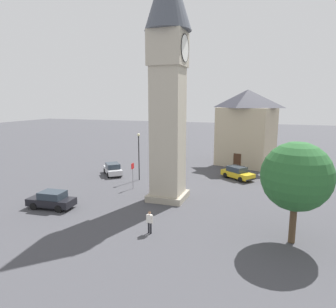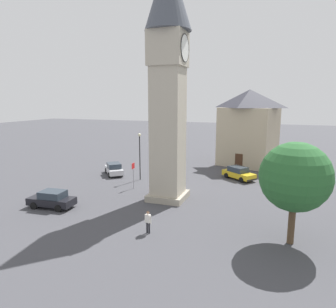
{
  "view_description": "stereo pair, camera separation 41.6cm",
  "coord_description": "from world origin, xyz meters",
  "px_view_note": "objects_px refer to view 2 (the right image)",
  "views": [
    {
      "loc": [
        -26.17,
        -9.11,
        9.45
      ],
      "look_at": [
        0.0,
        0.0,
        4.43
      ],
      "focal_mm": 31.87,
      "sensor_mm": 36.0,
      "label": 1
    },
    {
      "loc": [
        -26.03,
        -9.51,
        9.45
      ],
      "look_at": [
        0.0,
        0.0,
        4.43
      ],
      "focal_mm": 31.87,
      "sensor_mm": 36.0,
      "label": 2
    }
  ],
  "objects_px": {
    "clock_tower": "(168,60)",
    "car_silver_kerb": "(239,173)",
    "pedestrian": "(148,220)",
    "lamp_post": "(140,149)",
    "road_sign": "(133,171)",
    "car_blue_kerb": "(114,169)",
    "tree": "(295,177)",
    "building_terrace_right": "(248,127)",
    "car_red_corner": "(52,199)"
  },
  "relations": [
    {
      "from": "car_blue_kerb",
      "to": "building_terrace_right",
      "type": "relative_size",
      "value": 0.39
    },
    {
      "from": "pedestrian",
      "to": "car_blue_kerb",
      "type": "bearing_deg",
      "value": 37.9
    },
    {
      "from": "clock_tower",
      "to": "lamp_post",
      "type": "bearing_deg",
      "value": 45.43
    },
    {
      "from": "lamp_post",
      "to": "car_silver_kerb",
      "type": "bearing_deg",
      "value": -68.91
    },
    {
      "from": "clock_tower",
      "to": "pedestrian",
      "type": "xyz_separation_m",
      "value": [
        -7.63,
        -1.27,
        -11.96
      ]
    },
    {
      "from": "building_terrace_right",
      "to": "lamp_post",
      "type": "relative_size",
      "value": 1.95
    },
    {
      "from": "clock_tower",
      "to": "car_silver_kerb",
      "type": "height_order",
      "value": "clock_tower"
    },
    {
      "from": "building_terrace_right",
      "to": "car_blue_kerb",
      "type": "bearing_deg",
      "value": 126.99
    },
    {
      "from": "car_silver_kerb",
      "to": "tree",
      "type": "height_order",
      "value": "tree"
    },
    {
      "from": "pedestrian",
      "to": "road_sign",
      "type": "height_order",
      "value": "road_sign"
    },
    {
      "from": "tree",
      "to": "lamp_post",
      "type": "distance_m",
      "value": 19.9
    },
    {
      "from": "car_blue_kerb",
      "to": "road_sign",
      "type": "bearing_deg",
      "value": -132.27
    },
    {
      "from": "car_silver_kerb",
      "to": "car_red_corner",
      "type": "height_order",
      "value": "same"
    },
    {
      "from": "building_terrace_right",
      "to": "lamp_post",
      "type": "distance_m",
      "value": 17.13
    },
    {
      "from": "car_blue_kerb",
      "to": "building_terrace_right",
      "type": "xyz_separation_m",
      "value": [
        11.67,
        -15.49,
        4.8
      ]
    },
    {
      "from": "clock_tower",
      "to": "car_silver_kerb",
      "type": "bearing_deg",
      "value": -29.46
    },
    {
      "from": "car_silver_kerb",
      "to": "pedestrian",
      "type": "height_order",
      "value": "pedestrian"
    },
    {
      "from": "car_red_corner",
      "to": "tree",
      "type": "height_order",
      "value": "tree"
    },
    {
      "from": "car_blue_kerb",
      "to": "car_red_corner",
      "type": "xyz_separation_m",
      "value": [
        -12.37,
        -0.91,
        0.0
      ]
    },
    {
      "from": "clock_tower",
      "to": "car_red_corner",
      "type": "distance_m",
      "value": 16.18
    },
    {
      "from": "car_silver_kerb",
      "to": "lamp_post",
      "type": "bearing_deg",
      "value": 111.09
    },
    {
      "from": "clock_tower",
      "to": "road_sign",
      "type": "height_order",
      "value": "clock_tower"
    },
    {
      "from": "car_silver_kerb",
      "to": "tree",
      "type": "bearing_deg",
      "value": -161.13
    },
    {
      "from": "car_red_corner",
      "to": "road_sign",
      "type": "bearing_deg",
      "value": -28.68
    },
    {
      "from": "tree",
      "to": "lamp_post",
      "type": "height_order",
      "value": "tree"
    },
    {
      "from": "car_red_corner",
      "to": "road_sign",
      "type": "xyz_separation_m",
      "value": [
        7.71,
        -4.22,
        1.14
      ]
    },
    {
      "from": "tree",
      "to": "car_red_corner",
      "type": "bearing_deg",
      "value": 90.05
    },
    {
      "from": "pedestrian",
      "to": "road_sign",
      "type": "xyz_separation_m",
      "value": [
        9.58,
        5.96,
        0.89
      ]
    },
    {
      "from": "pedestrian",
      "to": "clock_tower",
      "type": "bearing_deg",
      "value": 9.42
    },
    {
      "from": "tree",
      "to": "car_silver_kerb",
      "type": "bearing_deg",
      "value": 18.87
    },
    {
      "from": "pedestrian",
      "to": "building_terrace_right",
      "type": "xyz_separation_m",
      "value": [
        25.91,
        -4.4,
        4.55
      ]
    },
    {
      "from": "road_sign",
      "to": "building_terrace_right",
      "type": "bearing_deg",
      "value": -32.39
    },
    {
      "from": "car_blue_kerb",
      "to": "tree",
      "type": "height_order",
      "value": "tree"
    },
    {
      "from": "car_silver_kerb",
      "to": "pedestrian",
      "type": "xyz_separation_m",
      "value": [
        -17.4,
        4.26,
        0.25
      ]
    },
    {
      "from": "tree",
      "to": "clock_tower",
      "type": "bearing_deg",
      "value": 62.05
    },
    {
      "from": "car_red_corner",
      "to": "building_terrace_right",
      "type": "bearing_deg",
      "value": -31.23
    },
    {
      "from": "clock_tower",
      "to": "building_terrace_right",
      "type": "height_order",
      "value": "clock_tower"
    },
    {
      "from": "clock_tower",
      "to": "car_blue_kerb",
      "type": "relative_size",
      "value": 5.24
    },
    {
      "from": "car_blue_kerb",
      "to": "car_silver_kerb",
      "type": "distance_m",
      "value": 15.66
    },
    {
      "from": "tree",
      "to": "lamp_post",
      "type": "xyz_separation_m",
      "value": [
        11.23,
        16.4,
        -0.87
      ]
    },
    {
      "from": "building_terrace_right",
      "to": "lamp_post",
      "type": "height_order",
      "value": "building_terrace_right"
    },
    {
      "from": "car_red_corner",
      "to": "lamp_post",
      "type": "relative_size",
      "value": 0.76
    },
    {
      "from": "clock_tower",
      "to": "building_terrace_right",
      "type": "bearing_deg",
      "value": -17.22
    },
    {
      "from": "road_sign",
      "to": "clock_tower",
      "type": "bearing_deg",
      "value": -112.58
    },
    {
      "from": "pedestrian",
      "to": "tree",
      "type": "height_order",
      "value": "tree"
    },
    {
      "from": "car_silver_kerb",
      "to": "road_sign",
      "type": "xyz_separation_m",
      "value": [
        -7.82,
        10.21,
        1.14
      ]
    },
    {
      "from": "lamp_post",
      "to": "road_sign",
      "type": "height_order",
      "value": "lamp_post"
    },
    {
      "from": "car_blue_kerb",
      "to": "lamp_post",
      "type": "bearing_deg",
      "value": -104.78
    },
    {
      "from": "road_sign",
      "to": "tree",
      "type": "bearing_deg",
      "value": -116.37
    },
    {
      "from": "pedestrian",
      "to": "tree",
      "type": "bearing_deg",
      "value": -78.84
    }
  ]
}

